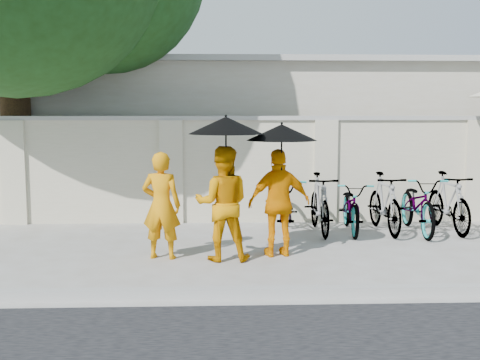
{
  "coord_description": "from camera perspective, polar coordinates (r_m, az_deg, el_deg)",
  "views": [
    {
      "loc": [
        -0.14,
        -8.55,
        2.2
      ],
      "look_at": [
        0.24,
        0.83,
        1.1
      ],
      "focal_mm": 45.0,
      "sensor_mm": 36.0,
      "label": 1
    }
  ],
  "objects": [
    {
      "name": "compound_wall",
      "position": [
        11.87,
        3.21,
        0.87
      ],
      "size": [
        20.0,
        0.3,
        2.0
      ],
      "primitive_type": "cube",
      "color": "beige",
      "rests_on": "ground"
    },
    {
      "name": "bike_1",
      "position": [
        10.79,
        7.56,
        -2.25
      ],
      "size": [
        0.5,
        1.78,
        1.07
      ],
      "primitive_type": "imported",
      "rotation": [
        0.0,
        0.0,
        -0.0
      ],
      "color": "#9C9AA5",
      "rests_on": "ground"
    },
    {
      "name": "monk_center",
      "position": [
        8.77,
        -1.66,
        -2.24
      ],
      "size": [
        0.84,
        0.66,
        1.68
      ],
      "primitive_type": "imported",
      "rotation": [
        0.0,
        0.0,
        3.11
      ],
      "color": "#CB7C01",
      "rests_on": "ground"
    },
    {
      "name": "parasol_right",
      "position": [
        8.86,
        3.98,
        4.53
      ],
      "size": [
        1.04,
        1.04,
        1.07
      ],
      "color": "black",
      "rests_on": "ground"
    },
    {
      "name": "bike_0",
      "position": [
        10.79,
        4.4,
        -2.37
      ],
      "size": [
        0.87,
        1.98,
        1.01
      ],
      "primitive_type": "imported",
      "rotation": [
        0.0,
        0.0,
        -0.11
      ],
      "color": "#9C9AA5",
      "rests_on": "ground"
    },
    {
      "name": "kerb",
      "position": [
        7.18,
        -1.13,
        -10.66
      ],
      "size": [
        40.0,
        0.16,
        0.12
      ],
      "primitive_type": "cube",
      "color": "#9A9A97",
      "rests_on": "ground"
    },
    {
      "name": "ground",
      "position": [
        8.83,
        -1.36,
        -7.75
      ],
      "size": [
        80.0,
        80.0,
        0.0
      ],
      "primitive_type": "plane",
      "color": "#A8A7A6"
    },
    {
      "name": "parasol_center",
      "position": [
        8.59,
        -1.35,
        5.2
      ],
      "size": [
        1.08,
        1.08,
        1.15
      ],
      "color": "black",
      "rests_on": "ground"
    },
    {
      "name": "bike_5",
      "position": [
        11.5,
        19.16,
        -2.0
      ],
      "size": [
        0.59,
        1.81,
        1.08
      ],
      "primitive_type": "imported",
      "rotation": [
        0.0,
        0.0,
        0.04
      ],
      "color": "#9C9AA5",
      "rests_on": "ground"
    },
    {
      "name": "bike_2",
      "position": [
        10.98,
        10.53,
        -2.53
      ],
      "size": [
        0.77,
        1.81,
        0.93
      ],
      "primitive_type": "imported",
      "rotation": [
        0.0,
        0.0,
        -0.09
      ],
      "color": "#9C9AA5",
      "rests_on": "ground"
    },
    {
      "name": "monk_left",
      "position": [
        8.95,
        -7.47,
        -2.4
      ],
      "size": [
        0.64,
        0.48,
        1.59
      ],
      "primitive_type": "imported",
      "rotation": [
        0.0,
        0.0,
        2.96
      ],
      "color": "orange",
      "rests_on": "ground"
    },
    {
      "name": "bike_3",
      "position": [
        11.09,
        13.54,
        -2.13
      ],
      "size": [
        0.57,
        1.8,
        1.07
      ],
      "primitive_type": "imported",
      "rotation": [
        0.0,
        0.0,
        0.04
      ],
      "color": "#9C9AA5",
      "rests_on": "ground"
    },
    {
      "name": "monk_right",
      "position": [
        9.03,
        3.74,
        -2.18
      ],
      "size": [
        1.0,
        0.56,
        1.62
      ],
      "primitive_type": "imported",
      "rotation": [
        0.0,
        0.0,
        3.32
      ],
      "color": "orange",
      "rests_on": "ground"
    },
    {
      "name": "bike_4",
      "position": [
        11.21,
        16.53,
        -2.25
      ],
      "size": [
        0.76,
        1.98,
        1.03
      ],
      "primitive_type": "imported",
      "rotation": [
        0.0,
        0.0,
        -0.04
      ],
      "color": "#9C9AA5",
      "rests_on": "ground"
    },
    {
      "name": "building_behind",
      "position": [
        15.71,
        5.53,
        4.46
      ],
      "size": [
        14.0,
        6.0,
        3.2
      ],
      "primitive_type": "cube",
      "color": "#BCB7A9",
      "rests_on": "ground"
    }
  ]
}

